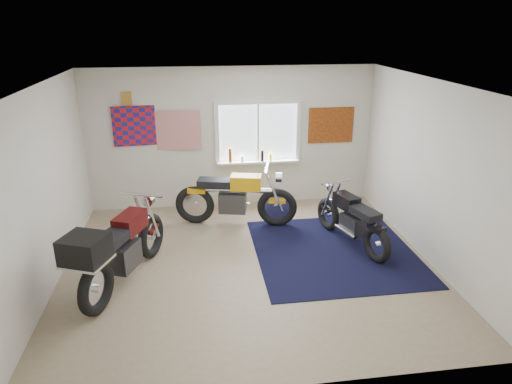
{
  "coord_description": "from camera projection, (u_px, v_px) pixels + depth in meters",
  "views": [
    {
      "loc": [
        -0.74,
        -6.04,
        3.5
      ],
      "look_at": [
        0.17,
        0.4,
        1.02
      ],
      "focal_mm": 32.0,
      "sensor_mm": 36.0,
      "label": 1
    }
  ],
  "objects": [
    {
      "name": "flag_display",
      "position": [
        126.0,
        99.0,
        8.22
      ],
      "size": [
        1.6,
        0.1,
        1.17
      ],
      "color": "red",
      "rests_on": "room_shell"
    },
    {
      "name": "window_assembly",
      "position": [
        258.0,
        137.0,
        8.8
      ],
      "size": [
        1.66,
        0.17,
        1.26
      ],
      "color": "white",
      "rests_on": "room_shell"
    },
    {
      "name": "triumph_poster",
      "position": [
        331.0,
        125.0,
        8.93
      ],
      "size": [
        0.9,
        0.03,
        0.7
      ],
      "primitive_type": "cube",
      "color": "#A54C14",
      "rests_on": "room_shell"
    },
    {
      "name": "maroon_tourer",
      "position": [
        118.0,
        250.0,
        6.14
      ],
      "size": [
        1.17,
        2.16,
        1.13
      ],
      "rotation": [
        0.0,
        0.0,
        1.19
      ],
      "color": "black",
      "rests_on": "ground"
    },
    {
      "name": "oil_bottles",
      "position": [
        246.0,
        156.0,
        8.83
      ],
      "size": [
        0.85,
        0.07,
        0.28
      ],
      "color": "brown",
      "rests_on": "window_assembly"
    },
    {
      "name": "black_chrome_bike",
      "position": [
        352.0,
        221.0,
        7.42
      ],
      "size": [
        0.78,
        1.82,
        0.96
      ],
      "rotation": [
        0.0,
        0.0,
        1.89
      ],
      "color": "black",
      "rests_on": "navy_rug"
    },
    {
      "name": "room_shell",
      "position": [
        248.0,
        161.0,
        6.35
      ],
      "size": [
        5.5,
        5.5,
        5.5
      ],
      "color": "white",
      "rests_on": "ground"
    },
    {
      "name": "navy_rug",
      "position": [
        334.0,
        251.0,
        7.33
      ],
      "size": [
        2.5,
        2.6,
        0.01
      ],
      "primitive_type": "cube",
      "rotation": [
        0.0,
        0.0,
        0.0
      ],
      "color": "black",
      "rests_on": "ground"
    },
    {
      "name": "ground",
      "position": [
        249.0,
        265.0,
        6.94
      ],
      "size": [
        5.5,
        5.5,
        0.0
      ],
      "primitive_type": "plane",
      "color": "#9E896B",
      "rests_on": "ground"
    },
    {
      "name": "yellow_triumph",
      "position": [
        235.0,
        199.0,
        8.15
      ],
      "size": [
        2.18,
        0.75,
        1.11
      ],
      "rotation": [
        0.0,
        0.0,
        -0.22
      ],
      "color": "black",
      "rests_on": "ground"
    }
  ]
}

